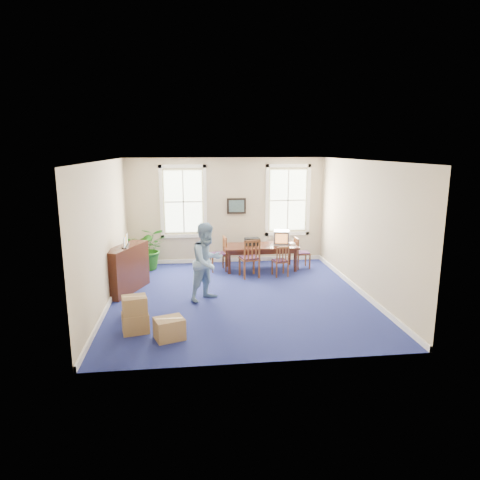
{
  "coord_description": "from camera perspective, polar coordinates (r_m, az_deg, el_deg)",
  "views": [
    {
      "loc": [
        -1.12,
        -9.64,
        3.47
      ],
      "look_at": [
        0.1,
        0.6,
        1.25
      ],
      "focal_mm": 32.0,
      "sensor_mm": 36.0,
      "label": 1
    }
  ],
  "objects": [
    {
      "name": "chair_end_right",
      "position": [
        12.72,
        8.29,
        -1.69
      ],
      "size": [
        0.44,
        0.44,
        0.92
      ],
      "primitive_type": null,
      "rotation": [
        0.0,
        0.0,
        1.65
      ],
      "color": "brown",
      "rests_on": "ground"
    },
    {
      "name": "wall_left",
      "position": [
        10.0,
        -17.5,
        0.8
      ],
      "size": [
        0.0,
        6.5,
        6.5
      ],
      "primitive_type": "plane",
      "rotation": [
        1.57,
        0.0,
        1.57
      ],
      "color": "tan",
      "rests_on": "ground"
    },
    {
      "name": "chair_near_left",
      "position": [
        11.69,
        1.25,
        -2.38
      ],
      "size": [
        0.57,
        0.57,
        1.08
      ],
      "primitive_type": null,
      "rotation": [
        0.0,
        0.0,
        3.34
      ],
      "color": "brown",
      "rests_on": "ground"
    },
    {
      "name": "crt_tv",
      "position": [
        12.52,
        5.55,
        0.34
      ],
      "size": [
        0.54,
        0.58,
        0.41
      ],
      "primitive_type": null,
      "rotation": [
        0.0,
        0.0,
        -0.22
      ],
      "color": "#B7B7BC",
      "rests_on": "conference_table"
    },
    {
      "name": "potted_plant",
      "position": [
        12.69,
        -12.09,
        -1.09
      ],
      "size": [
        1.17,
        1.03,
        1.25
      ],
      "primitive_type": "imported",
      "rotation": [
        0.0,
        0.0,
        -0.04
      ],
      "color": "#195512",
      "rests_on": "ground"
    },
    {
      "name": "wall_front",
      "position": [
        6.75,
        3.02,
        -3.93
      ],
      "size": [
        6.5,
        0.0,
        6.5
      ],
      "primitive_type": "plane",
      "rotation": [
        -1.57,
        0.0,
        0.0
      ],
      "color": "tan",
      "rests_on": "ground"
    },
    {
      "name": "equipment_bag",
      "position": [
        12.38,
        1.64,
        -0.2
      ],
      "size": [
        0.43,
        0.29,
        0.21
      ],
      "primitive_type": "cube",
      "rotation": [
        0.0,
        0.0,
        0.05
      ],
      "color": "black",
      "rests_on": "conference_table"
    },
    {
      "name": "floor",
      "position": [
        10.31,
        -0.16,
        -7.52
      ],
      "size": [
        6.5,
        6.5,
        0.0
      ],
      "primitive_type": "plane",
      "color": "navy",
      "rests_on": "ground"
    },
    {
      "name": "baseboard_right",
      "position": [
        11.01,
        15.48,
        -6.35
      ],
      "size": [
        0.04,
        6.5,
        0.12
      ],
      "primitive_type": "cube",
      "color": "white",
      "rests_on": "ground"
    },
    {
      "name": "baseboard_left",
      "position": [
        10.39,
        -16.8,
        -7.54
      ],
      "size": [
        0.04,
        6.5,
        0.12
      ],
      "primitive_type": "cube",
      "color": "white",
      "rests_on": "ground"
    },
    {
      "name": "wall_right",
      "position": [
        10.65,
        16.09,
        1.55
      ],
      "size": [
        0.0,
        6.5,
        6.5
      ],
      "primitive_type": "plane",
      "rotation": [
        1.57,
        0.0,
        -1.57
      ],
      "color": "tan",
      "rests_on": "ground"
    },
    {
      "name": "conference_table",
      "position": [
        12.48,
        2.75,
        -2.3
      ],
      "size": [
        2.11,
        0.96,
        0.72
      ],
      "primitive_type": null,
      "rotation": [
        0.0,
        0.0,
        -0.0
      ],
      "color": "#401D12",
      "rests_on": "ground"
    },
    {
      "name": "brochure_rack",
      "position": [
        10.68,
        -15.03,
        0.15
      ],
      "size": [
        0.25,
        0.62,
        0.27
      ],
      "primitive_type": null,
      "rotation": [
        0.0,
        0.0,
        0.24
      ],
      "color": "#99999E",
      "rests_on": "credenza"
    },
    {
      "name": "credenza",
      "position": [
        10.85,
        -14.93,
        -3.63
      ],
      "size": [
        0.99,
        1.57,
        1.19
      ],
      "primitive_type": "cube",
      "rotation": [
        0.0,
        0.0,
        -0.4
      ],
      "color": "#401D12",
      "rests_on": "ground"
    },
    {
      "name": "window_right",
      "position": [
        13.31,
        6.4,
        5.29
      ],
      "size": [
        1.4,
        0.12,
        2.2
      ],
      "primitive_type": null,
      "color": "white",
      "rests_on": "ground"
    },
    {
      "name": "ceiling",
      "position": [
        9.71,
        -0.17,
        10.55
      ],
      "size": [
        6.5,
        6.5,
        0.0
      ],
      "primitive_type": "plane",
      "rotation": [
        3.14,
        0.0,
        0.0
      ],
      "color": "white",
      "rests_on": "ground"
    },
    {
      "name": "baseboard_back",
      "position": [
        13.35,
        -1.75,
        -2.66
      ],
      "size": [
        6.0,
        0.04,
        0.12
      ],
      "primitive_type": "cube",
      "color": "white",
      "rests_on": "ground"
    },
    {
      "name": "chair_end_left",
      "position": [
        12.31,
        -2.98,
        -1.86
      ],
      "size": [
        0.5,
        0.5,
        0.99
      ],
      "primitive_type": null,
      "rotation": [
        0.0,
        0.0,
        -1.44
      ],
      "color": "brown",
      "rests_on": "ground"
    },
    {
      "name": "game_console",
      "position": [
        12.57,
        6.86,
        -0.47
      ],
      "size": [
        0.21,
        0.24,
        0.05
      ],
      "primitive_type": "cube",
      "rotation": [
        0.0,
        0.0,
        0.22
      ],
      "color": "white",
      "rests_on": "conference_table"
    },
    {
      "name": "wall_picture",
      "position": [
        13.03,
        -0.48,
        4.56
      ],
      "size": [
        0.58,
        0.06,
        0.48
      ],
      "primitive_type": null,
      "color": "black",
      "rests_on": "ground"
    },
    {
      "name": "man",
      "position": [
        9.87,
        -4.37,
        -2.91
      ],
      "size": [
        1.13,
        1.1,
        1.82
      ],
      "primitive_type": "imported",
      "rotation": [
        0.0,
        0.0,
        0.71
      ],
      "color": "#7DA2C5",
      "rests_on": "ground"
    },
    {
      "name": "cardboard_boxes",
      "position": [
        8.59,
        -12.49,
        -9.25
      ],
      "size": [
        1.59,
        1.59,
        0.75
      ],
      "primitive_type": null,
      "rotation": [
        0.0,
        0.0,
        0.24
      ],
      "color": "#967449",
      "rests_on": "ground"
    },
    {
      "name": "wall_back",
      "position": [
        13.08,
        -1.81,
        3.91
      ],
      "size": [
        6.5,
        0.0,
        6.5
      ],
      "primitive_type": "plane",
      "rotation": [
        1.57,
        0.0,
        0.0
      ],
      "color": "tan",
      "rests_on": "ground"
    },
    {
      "name": "chair_near_right",
      "position": [
        11.86,
        5.38,
        -2.75
      ],
      "size": [
        0.45,
        0.45,
        0.87
      ],
      "primitive_type": null,
      "rotation": [
        0.0,
        0.0,
        3.31
      ],
      "color": "brown",
      "rests_on": "ground"
    },
    {
      "name": "window_left",
      "position": [
        12.97,
        -7.56,
        5.08
      ],
      "size": [
        1.4,
        0.12,
        2.2
      ],
      "primitive_type": null,
      "color": "white",
      "rests_on": "ground"
    }
  ]
}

